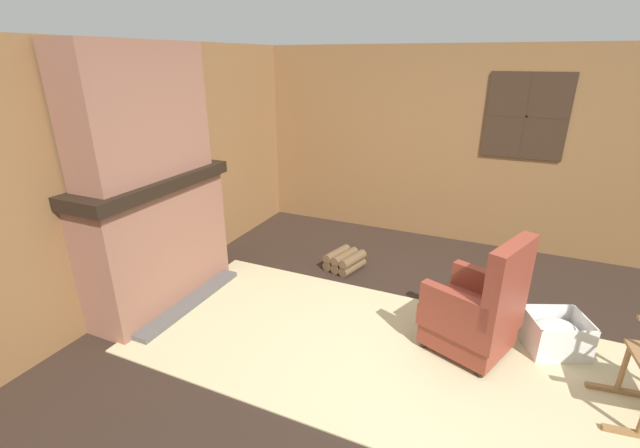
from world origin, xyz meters
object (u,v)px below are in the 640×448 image
object	(u,v)px
firewood_stack	(345,260)
storage_case	(175,158)
armchair	(476,313)
laundry_basket	(555,333)
oil_lamp_vase	(120,171)

from	to	relation	value
firewood_stack	storage_case	size ratio (longest dim) A/B	1.66
firewood_stack	armchair	bearing A→B (deg)	-32.89
armchair	storage_case	bearing A→B (deg)	21.18
laundry_basket	storage_case	world-z (taller)	storage_case
armchair	firewood_stack	bearing A→B (deg)	-11.24
laundry_basket	armchair	bearing A→B (deg)	-153.64
armchair	storage_case	world-z (taller)	storage_case
armchair	laundry_basket	xyz separation A→B (m)	(0.61, 0.30, -0.22)
firewood_stack	laundry_basket	world-z (taller)	laundry_basket
laundry_basket	oil_lamp_vase	bearing A→B (deg)	-165.14
oil_lamp_vase	storage_case	size ratio (longest dim) A/B	1.06
firewood_stack	oil_lamp_vase	xyz separation A→B (m)	(-1.44, -1.59, 1.26)
laundry_basket	storage_case	distance (m)	3.73
storage_case	laundry_basket	bearing A→B (deg)	4.52
laundry_basket	oil_lamp_vase	size ratio (longest dim) A/B	1.90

